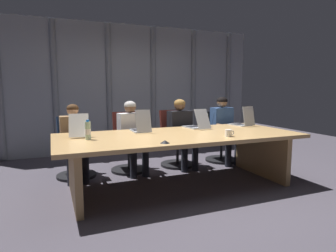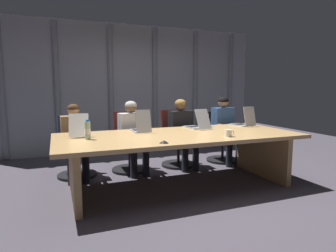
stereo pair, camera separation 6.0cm
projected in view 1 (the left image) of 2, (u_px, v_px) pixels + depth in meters
The scene contains 19 objects.
ground_plane at pixel (179, 186), 4.09m from camera, with size 11.69×11.69×0.00m, color #47424C.
conference_table at pixel (180, 145), 4.01m from camera, with size 3.32×1.41×0.75m.
curtain_backdrop at pixel (130, 89), 6.32m from camera, with size 5.85×0.17×2.73m.
laptop_left_end at pixel (80, 131), 3.85m from camera, with size 0.31×0.52×0.30m.
laptop_left_mid at pixel (141, 128), 4.17m from camera, with size 0.22×0.44×0.33m.
laptop_center at pixel (196, 125), 4.54m from camera, with size 0.29×0.51×0.31m.
laptop_right_mid at pixel (243, 122), 4.87m from camera, with size 0.28×0.43×0.33m.
office_chair_left_end at pixel (75, 154), 4.52m from camera, with size 0.60×0.61×0.94m.
office_chair_left_mid at pixel (128, 149), 4.84m from camera, with size 0.60×0.60×0.98m.
office_chair_center at pixel (176, 145), 5.17m from camera, with size 0.60×0.61×0.99m.
office_chair_right_mid at pixel (220, 142), 5.51m from camera, with size 0.60×0.60×0.93m.
person_left_end at pixel (75, 137), 4.33m from camera, with size 0.41×0.56×1.14m.
person_left_mid at pixel (132, 132), 4.67m from camera, with size 0.44×0.57×1.17m.
person_center at pixel (182, 128), 5.00m from camera, with size 0.43×0.56×1.19m.
person_right_mid at pixel (224, 125), 5.32m from camera, with size 0.40×0.55×1.22m.
water_bottle_primary at pixel (88, 131), 3.54m from camera, with size 0.07×0.07×0.25m.
water_bottle_secondary at pixel (206, 120), 4.75m from camera, with size 0.08×0.08×0.24m.
coffee_mug_near at pixel (229, 133), 3.78m from camera, with size 0.13×0.09×0.09m.
conference_mic_left_side at pixel (165, 142), 3.32m from camera, with size 0.11×0.11×0.04m, color black.
Camera 1 is at (-1.64, -3.59, 1.38)m, focal length 30.81 mm.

